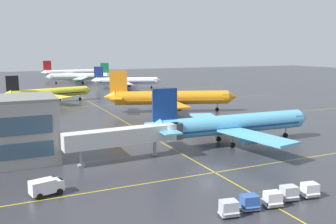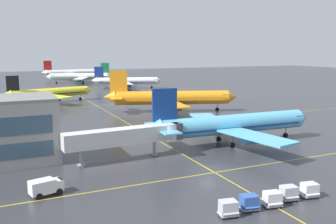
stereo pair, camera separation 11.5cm
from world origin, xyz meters
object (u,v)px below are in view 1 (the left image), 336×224
object	(u,v)px
airliner_third_row	(49,93)
airliner_far_left_stand	(126,81)
baggage_cart_row_leftmost	(229,208)
airliner_far_right_stand	(80,77)
airliner_second_row	(170,98)
airliner_front_gate	(232,124)
airliner_distant_taxiway	(71,73)
service_truck_red_van	(47,186)
baggage_cart_row_fourth	(289,193)
baggage_cart_row_second	(250,202)
jet_bridge	(133,135)
baggage_cart_row_fifth	(310,190)
baggage_cart_row_middle	(273,199)

from	to	relation	value
airliner_third_row	airliner_far_left_stand	size ratio (longest dim) A/B	0.96
baggage_cart_row_leftmost	airliner_far_right_stand	bearing A→B (deg)	83.99
airliner_far_right_stand	airliner_second_row	bearing A→B (deg)	-87.19
airliner_front_gate	airliner_distant_taxiway	bearing A→B (deg)	89.69
service_truck_red_van	baggage_cart_row_fourth	size ratio (longest dim) A/B	1.55
baggage_cart_row_leftmost	baggage_cart_row_second	size ratio (longest dim) A/B	1.00
airliner_front_gate	jet_bridge	bearing A→B (deg)	-176.89
baggage_cart_row_leftmost	jet_bridge	world-z (taller)	jet_bridge
airliner_front_gate	airliner_far_right_stand	size ratio (longest dim) A/B	1.04
airliner_front_gate	jet_bridge	size ratio (longest dim) A/B	1.79
airliner_front_gate	airliner_far_left_stand	size ratio (longest dim) A/B	1.12
baggage_cart_row_second	baggage_cart_row_fifth	distance (m)	9.30
airliner_far_right_stand	jet_bridge	size ratio (longest dim) A/B	1.73
baggage_cart_row_second	baggage_cart_row_fifth	xyz separation A→B (m)	(9.30, -0.01, 0.00)
airliner_far_right_stand	airliner_third_row	bearing A→B (deg)	-109.08
baggage_cart_row_fifth	airliner_far_right_stand	bearing A→B (deg)	88.01
baggage_cart_row_fifth	airliner_third_row	bearing A→B (deg)	100.56
airliner_front_gate	airliner_second_row	bearing A→B (deg)	82.66
airliner_front_gate	baggage_cart_row_fifth	xyz separation A→B (m)	(-6.29, -26.55, -2.98)
airliner_front_gate	airliner_third_row	size ratio (longest dim) A/B	1.17
baggage_cart_row_second	baggage_cart_row_middle	bearing A→B (deg)	-5.97
airliner_front_gate	airliner_distant_taxiway	size ratio (longest dim) A/B	0.97
airliner_far_left_stand	baggage_cart_row_second	world-z (taller)	airliner_far_left_stand
airliner_far_right_stand	baggage_cart_row_middle	distance (m)	175.97
airliner_far_left_stand	baggage_cart_row_middle	distance (m)	140.64
airliner_far_right_stand	airliner_distant_taxiway	distance (m)	34.29
airliner_second_row	service_truck_red_van	distance (m)	66.43
baggage_cart_row_middle	baggage_cart_row_fifth	size ratio (longest dim) A/B	1.00
airliner_third_row	baggage_cart_row_middle	bearing A→B (deg)	-82.85
airliner_far_right_stand	airliner_distant_taxiway	bearing A→B (deg)	87.97
airliner_far_left_stand	baggage_cart_row_second	size ratio (longest dim) A/B	11.73
baggage_cart_row_second	baggage_cart_row_fourth	xyz separation A→B (m)	(6.20, 0.32, 0.00)
airliner_third_row	baggage_cart_row_leftmost	size ratio (longest dim) A/B	11.25
airliner_far_left_stand	jet_bridge	world-z (taller)	airliner_far_left_stand
airliner_front_gate	baggage_cart_row_middle	bearing A→B (deg)	-114.94
airliner_second_row	baggage_cart_row_fifth	world-z (taller)	airliner_second_row
baggage_cart_row_leftmost	baggage_cart_row_middle	size ratio (longest dim) A/B	1.00
airliner_distant_taxiway	baggage_cart_row_second	world-z (taller)	airliner_distant_taxiway
airliner_front_gate	airliner_second_row	distance (m)	40.15
airliner_third_row	jet_bridge	bearing A→B (deg)	-86.70
airliner_third_row	baggage_cart_row_fifth	bearing A→B (deg)	-79.44
baggage_cart_row_second	airliner_far_right_stand	bearing A→B (deg)	84.98
airliner_far_left_stand	baggage_cart_row_fifth	distance (m)	139.27
service_truck_red_van	baggage_cart_row_leftmost	size ratio (longest dim) A/B	1.55
baggage_cart_row_second	airliner_third_row	bearing A→B (deg)	95.46
baggage_cart_row_fifth	service_truck_red_van	bearing A→B (deg)	154.09
airliner_second_row	airliner_far_left_stand	xyz separation A→B (m)	(9.55, 71.28, -0.64)
baggage_cart_row_fourth	airliner_far_right_stand	bearing A→B (deg)	87.00
airliner_second_row	jet_bridge	bearing A→B (deg)	-122.47
airliner_third_row	airliner_distant_taxiway	size ratio (longest dim) A/B	0.83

